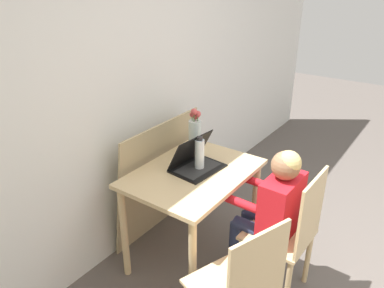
{
  "coord_description": "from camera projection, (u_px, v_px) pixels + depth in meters",
  "views": [
    {
      "loc": [
        -1.89,
        0.35,
        2.02
      ],
      "look_at": [
        0.01,
        1.7,
        0.94
      ],
      "focal_mm": 35.0,
      "sensor_mm": 36.0,
      "label": 1
    }
  ],
  "objects": [
    {
      "name": "wall_back",
      "position": [
        133.0,
        88.0,
        2.71
      ],
      "size": [
        6.4,
        0.05,
        2.5
      ],
      "color": "white",
      "rests_on": "ground_plane"
    },
    {
      "name": "flower_vase",
      "position": [
        195.0,
        134.0,
        2.79
      ],
      "size": [
        0.09,
        0.09,
        0.36
      ],
      "color": "silver",
      "rests_on": "dining_table"
    },
    {
      "name": "water_bottle",
      "position": [
        199.0,
        154.0,
        2.57
      ],
      "size": [
        0.07,
        0.07,
        0.25
      ],
      "color": "silver",
      "rests_on": "dining_table"
    },
    {
      "name": "dining_table",
      "position": [
        193.0,
        186.0,
        2.63
      ],
      "size": [
        0.93,
        0.68,
        0.76
      ],
      "color": "#D6B784",
      "rests_on": "ground_plane"
    },
    {
      "name": "laptop",
      "position": [
        195.0,
        161.0,
        2.61
      ],
      "size": [
        0.37,
        0.29,
        0.24
      ],
      "rotation": [
        0.0,
        0.0,
        -0.1
      ],
      "color": "black",
      "rests_on": "dining_table"
    },
    {
      "name": "cardboard_panel",
      "position": [
        158.0,
        179.0,
        3.01
      ],
      "size": [
        0.88,
        0.15,
        0.99
      ],
      "color": "tan",
      "rests_on": "ground_plane"
    },
    {
      "name": "person_seated",
      "position": [
        274.0,
        204.0,
        2.4
      ],
      "size": [
        0.35,
        0.43,
        1.05
      ],
      "rotation": [
        0.0,
        0.0,
        3.12
      ],
      "color": "red",
      "rests_on": "ground_plane"
    },
    {
      "name": "chair_occupied",
      "position": [
        289.0,
        234.0,
        2.41
      ],
      "size": [
        0.41,
        0.41,
        0.94
      ],
      "rotation": [
        0.0,
        0.0,
        3.12
      ],
      "color": "#D6B784",
      "rests_on": "ground_plane"
    }
  ]
}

